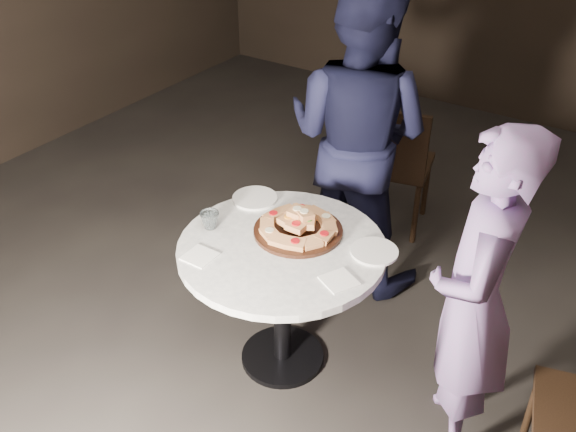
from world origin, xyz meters
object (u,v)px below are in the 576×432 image
(table, at_px, (282,268))
(chair_far, at_px, (395,161))
(focaccia_pile, at_px, (298,224))
(diner_navy, at_px, (358,137))
(diner_teal, at_px, (474,301))
(serving_board, at_px, (298,231))
(water_glass, at_px, (210,220))

(table, bearing_deg, chair_far, 93.13)
(focaccia_pile, relative_size, chair_far, 0.41)
(diner_navy, xyz_separation_m, diner_teal, (0.97, -0.81, -0.12))
(serving_board, xyz_separation_m, water_glass, (-0.36, -0.20, 0.03))
(chair_far, xyz_separation_m, diner_navy, (-0.02, -0.49, 0.36))
(focaccia_pile, xyz_separation_m, chair_far, (-0.08, 1.23, -0.25))
(focaccia_pile, bearing_deg, diner_navy, 97.74)
(serving_board, xyz_separation_m, chair_far, (-0.08, 1.24, -0.21))
(water_glass, height_order, chair_far, chair_far)
(diner_teal, bearing_deg, diner_navy, -144.45)
(focaccia_pile, height_order, chair_far, chair_far)
(serving_board, bearing_deg, focaccia_pile, 97.58)
(chair_far, xyz_separation_m, diner_teal, (0.94, -1.30, 0.24))
(chair_far, distance_m, diner_teal, 1.63)
(focaccia_pile, xyz_separation_m, diner_teal, (0.86, -0.07, -0.01))
(table, distance_m, focaccia_pile, 0.22)
(chair_far, relative_size, diner_navy, 0.51)
(table, relative_size, focaccia_pile, 2.94)
(focaccia_pile, bearing_deg, water_glass, -151.49)
(serving_board, bearing_deg, water_glass, -151.85)
(table, bearing_deg, diner_navy, 96.25)
(table, xyz_separation_m, chair_far, (-0.07, 1.36, -0.07))
(table, xyz_separation_m, focaccia_pile, (0.01, 0.13, 0.18))
(table, xyz_separation_m, water_glass, (-0.36, -0.07, 0.17))
(serving_board, bearing_deg, diner_navy, 97.73)
(water_glass, bearing_deg, table, 10.93)
(serving_board, distance_m, diner_teal, 0.87)
(diner_navy, bearing_deg, chair_far, -93.13)
(water_glass, relative_size, diner_teal, 0.06)
(table, height_order, chair_far, chair_far)
(serving_board, distance_m, water_glass, 0.41)
(serving_board, xyz_separation_m, focaccia_pile, (-0.00, 0.00, 0.04))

